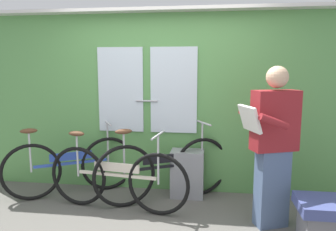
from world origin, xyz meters
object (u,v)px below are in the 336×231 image
Objects in this scene: bicycle_leaning_behind at (164,170)px; bicycle_by_pole at (116,178)px; bicycle_near_door at (71,166)px; passenger_reading_newspaper at (273,144)px; bench_seat_corner at (336,223)px; trash_bin_by_wall at (187,173)px.

bicycle_by_pole is (-0.51, -0.33, -0.02)m from bicycle_leaning_behind.
bicycle_leaning_behind is at bearing -31.31° from bicycle_near_door.
bicycle_by_pole is at bearing -26.00° from passenger_reading_newspaper.
bicycle_leaning_behind reaches higher than bicycle_near_door.
bicycle_near_door is at bearing 161.13° from bicycle_by_pole.
bicycle_leaning_behind is 1.90m from bench_seat_corner.
bicycle_near_door is 2.50m from passenger_reading_newspaper.
passenger_reading_newspaper is 2.77× the size of trash_bin_by_wall.
bicycle_leaning_behind is 2.62× the size of trash_bin_by_wall.
bench_seat_corner is at bearing -54.95° from bicycle_leaning_behind.
passenger_reading_newspaper reaches higher than bicycle_leaning_behind.
bicycle_near_door is 2.46× the size of trash_bin_by_wall.
bicycle_by_pole is 2.85× the size of trash_bin_by_wall.
bench_seat_corner is (1.70, -0.83, -0.16)m from bicycle_leaning_behind.
bicycle_by_pole is 0.93m from trash_bin_by_wall.
trash_bin_by_wall is 1.76m from bench_seat_corner.
bicycle_leaning_behind is 0.95× the size of passenger_reading_newspaper.
bicycle_by_pole is (0.71, -0.36, -0.00)m from bicycle_near_door.
bench_seat_corner is (2.92, -0.86, -0.14)m from bicycle_near_door.
bicycle_near_door is at bearing 163.52° from bench_seat_corner.
bicycle_by_pole reaches higher than bench_seat_corner.
passenger_reading_newspaper is at bearing -50.73° from bicycle_leaning_behind.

